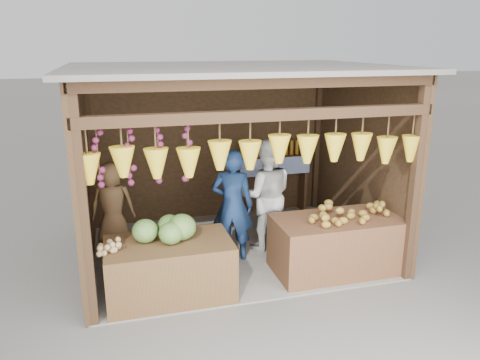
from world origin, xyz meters
name	(u,v)px	position (x,y,z in m)	size (l,w,h in m)	color
ground	(233,250)	(0.00, 0.00, 0.00)	(80.00, 80.00, 0.00)	#514F49
stall_structure	(231,140)	(-0.03, -0.04, 1.67)	(4.30, 3.30, 2.66)	slate
back_shelf	(273,167)	(1.05, 1.28, 0.87)	(1.25, 0.32, 1.32)	#382314
counter_left	(170,269)	(-1.06, -1.07, 0.35)	(1.47, 0.85, 0.70)	#4A2B18
counter_right	(339,245)	(1.19, -0.99, 0.38)	(1.72, 0.85, 0.75)	#4B2E19
stool	(116,255)	(-1.67, -0.01, 0.13)	(0.28, 0.28, 0.27)	black
man_standing	(232,205)	(-0.07, -0.26, 0.79)	(0.58, 0.38, 1.59)	navy
woman_standing	(266,195)	(0.48, -0.05, 0.83)	(0.80, 0.63, 1.65)	silver
vendor_seated	(112,205)	(-1.67, -0.01, 0.86)	(0.58, 0.38, 1.19)	brown
melon_pile	(164,228)	(-1.09, -1.01, 0.86)	(1.00, 0.50, 0.32)	#225015
tanfruit_pile	(109,247)	(-1.73, -1.16, 0.77)	(0.34, 0.40, 0.13)	#9B7547
mango_pile	(348,209)	(1.29, -1.00, 0.86)	(1.40, 0.64, 0.22)	#AF3F17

